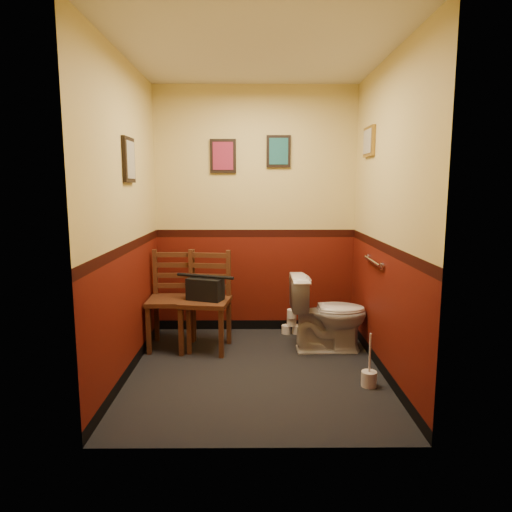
{
  "coord_description": "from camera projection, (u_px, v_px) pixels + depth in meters",
  "views": [
    {
      "loc": [
        -0.03,
        -3.85,
        1.64
      ],
      "look_at": [
        0.0,
        0.25,
        1.0
      ],
      "focal_mm": 32.0,
      "sensor_mm": 36.0,
      "label": 1
    }
  ],
  "objects": [
    {
      "name": "toilet_brush",
      "position": [
        369.0,
        378.0,
        3.74
      ],
      "size": [
        0.13,
        0.13,
        0.45
      ],
      "color": "silver",
      "rests_on": "floor"
    },
    {
      "name": "floor",
      "position": [
        256.0,
        371.0,
        4.06
      ],
      "size": [
        2.2,
        2.4,
        0.0
      ],
      "primitive_type": "cube",
      "color": "black",
      "rests_on": "ground"
    },
    {
      "name": "framed_print_back_b",
      "position": [
        279.0,
        151.0,
        4.92
      ],
      "size": [
        0.26,
        0.04,
        0.34
      ],
      "color": "black",
      "rests_on": "wall_back"
    },
    {
      "name": "tp_stack",
      "position": [
        291.0,
        323.0,
        5.06
      ],
      "size": [
        0.22,
        0.13,
        0.28
      ],
      "color": "silver",
      "rests_on": "floor"
    },
    {
      "name": "toilet",
      "position": [
        328.0,
        314.0,
        4.53
      ],
      "size": [
        0.77,
        0.44,
        0.75
      ],
      "primitive_type": "imported",
      "rotation": [
        0.0,
        0.0,
        1.59
      ],
      "color": "white",
      "rests_on": "floor"
    },
    {
      "name": "framed_print_right",
      "position": [
        369.0,
        142.0,
        4.34
      ],
      "size": [
        0.04,
        0.34,
        0.28
      ],
      "color": "olive",
      "rests_on": "wall_right"
    },
    {
      "name": "grab_bar",
      "position": [
        373.0,
        261.0,
        4.17
      ],
      "size": [
        0.05,
        0.56,
        0.06
      ],
      "color": "silver",
      "rests_on": "wall_right"
    },
    {
      "name": "chair_left",
      "position": [
        172.0,
        299.0,
        4.63
      ],
      "size": [
        0.46,
        0.46,
        0.98
      ],
      "rotation": [
        0.0,
        0.0,
        0.01
      ],
      "color": "#5A301B",
      "rests_on": "floor"
    },
    {
      "name": "wall_front",
      "position": [
        258.0,
        235.0,
        2.66
      ],
      "size": [
        2.2,
        0.0,
        2.7
      ],
      "primitive_type": "cube",
      "rotation": [
        -1.57,
        0.0,
        0.0
      ],
      "color": "#56120A",
      "rests_on": "ground"
    },
    {
      "name": "framed_print_left",
      "position": [
        129.0,
        160.0,
        3.86
      ],
      "size": [
        0.04,
        0.3,
        0.38
      ],
      "color": "black",
      "rests_on": "wall_left"
    },
    {
      "name": "wall_right",
      "position": [
        386.0,
        220.0,
        3.86
      ],
      "size": [
        0.0,
        2.4,
        2.7
      ],
      "primitive_type": "cube",
      "rotation": [
        1.57,
        0.0,
        -1.57
      ],
      "color": "#56120A",
      "rests_on": "ground"
    },
    {
      "name": "wall_back",
      "position": [
        255.0,
        212.0,
        5.04
      ],
      "size": [
        2.2,
        0.0,
        2.7
      ],
      "primitive_type": "cube",
      "rotation": [
        1.57,
        0.0,
        0.0
      ],
      "color": "#56120A",
      "rests_on": "ground"
    },
    {
      "name": "framed_print_back_a",
      "position": [
        223.0,
        156.0,
        4.92
      ],
      "size": [
        0.28,
        0.04,
        0.36
      ],
      "color": "black",
      "rests_on": "wall_back"
    },
    {
      "name": "chair_right",
      "position": [
        207.0,
        301.0,
        4.56
      ],
      "size": [
        0.52,
        0.52,
        0.98
      ],
      "rotation": [
        0.0,
        0.0,
        -0.13
      ],
      "color": "#5A301B",
      "rests_on": "floor"
    },
    {
      "name": "wall_left",
      "position": [
        126.0,
        220.0,
        3.84
      ],
      "size": [
        0.0,
        2.4,
        2.7
      ],
      "primitive_type": "cube",
      "rotation": [
        1.57,
        0.0,
        1.57
      ],
      "color": "#56120A",
      "rests_on": "ground"
    },
    {
      "name": "handbag",
      "position": [
        205.0,
        289.0,
        4.5
      ],
      "size": [
        0.39,
        0.28,
        0.25
      ],
      "rotation": [
        0.0,
        0.0,
        -0.35
      ],
      "color": "black",
      "rests_on": "chair_right"
    },
    {
      "name": "ceiling",
      "position": [
        256.0,
        51.0,
        3.64
      ],
      "size": [
        2.2,
        2.4,
        0.0
      ],
      "primitive_type": "cube",
      "rotation": [
        3.14,
        0.0,
        0.0
      ],
      "color": "silver",
      "rests_on": "ground"
    }
  ]
}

